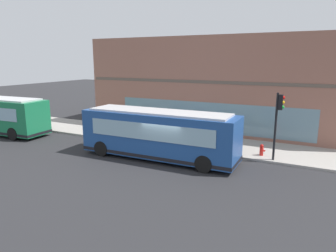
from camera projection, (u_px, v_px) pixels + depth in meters
The scene contains 8 objects.
ground at pixel (167, 162), 18.88m from camera, with size 120.00×120.00×0.00m, color #262628.
sidewalk_curb at pixel (197, 142), 23.17m from camera, with size 4.68×40.00×0.15m, color #9E9991.
building_corner at pixel (225, 84), 28.20m from camera, with size 8.83×23.08×8.03m.
city_bus_nearside at pixel (158, 135), 19.31m from camera, with size 2.76×10.09×3.07m.
traffic_light_near_corner at pixel (279, 114), 18.22m from camera, with size 0.32×0.49×4.12m.
fire_hydrant at pixel (262, 150), 19.68m from camera, with size 0.35×0.35×0.74m.
pedestrian_near_hydrant at pixel (121, 119), 26.56m from camera, with size 0.32×0.32×1.71m.
pedestrian_walking_along_curb at pixel (238, 136), 20.91m from camera, with size 0.32×0.32×1.59m.
Camera 1 is at (-16.03, -8.15, 6.17)m, focal length 32.93 mm.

